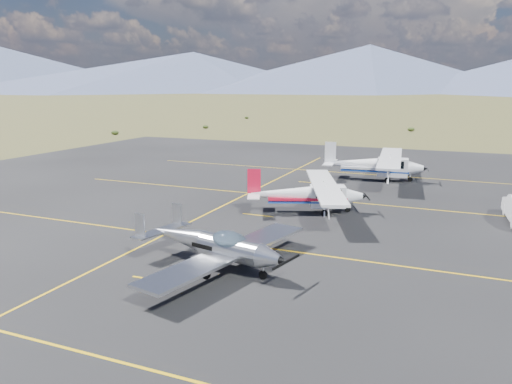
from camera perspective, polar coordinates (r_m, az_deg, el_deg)
The scene contains 5 objects.
ground at distance 22.40m, azimuth -0.09°, elevation -8.04°, with size 1600.00×1600.00×0.00m, color #383D1C.
apron at distance 28.66m, azimuth 5.39°, elevation -3.51°, with size 72.00×72.00×0.02m, color black.
aircraft_low_wing at distance 21.55m, azimuth -4.59°, elevation -6.06°, with size 7.12×9.78×2.12m.
aircraft_cessna at distance 30.69m, azimuth 5.88°, elevation -0.16°, with size 7.54×10.38×2.69m.
aircraft_plain at distance 41.89m, azimuth 13.44°, elevation 3.13°, with size 7.24×12.00×3.03m.
Camera 1 is at (8.18, -19.34, 7.79)m, focal length 35.00 mm.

